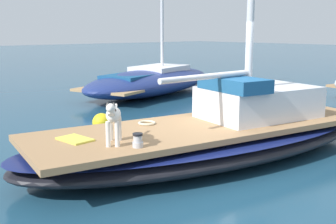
{
  "coord_description": "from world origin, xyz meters",
  "views": [
    {
      "loc": [
        5.1,
        -5.44,
        2.34
      ],
      "look_at": [
        0.0,
        -1.0,
        1.01
      ],
      "focal_mm": 44.47,
      "sensor_mm": 36.0,
      "label": 1
    }
  ],
  "objects_px": {
    "sailboat_main": "(209,141)",
    "deck_winch": "(138,141)",
    "dog_white": "(113,117)",
    "deck_towel": "(75,139)",
    "moored_boat_port_side": "(152,80)",
    "mooring_buoy": "(102,122)",
    "coiled_rope": "(147,123)"
  },
  "relations": [
    {
      "from": "dog_white",
      "to": "deck_winch",
      "type": "relative_size",
      "value": 3.71
    },
    {
      "from": "dog_white",
      "to": "moored_boat_port_side",
      "type": "xyz_separation_m",
      "value": [
        -6.92,
        6.31,
        -0.58
      ]
    },
    {
      "from": "dog_white",
      "to": "sailboat_main",
      "type": "bearing_deg",
      "value": 90.52
    },
    {
      "from": "dog_white",
      "to": "deck_towel",
      "type": "relative_size",
      "value": 1.39
    },
    {
      "from": "sailboat_main",
      "to": "coiled_rope",
      "type": "distance_m",
      "value": 1.19
    },
    {
      "from": "coiled_rope",
      "to": "mooring_buoy",
      "type": "distance_m",
      "value": 2.46
    },
    {
      "from": "deck_winch",
      "to": "coiled_rope",
      "type": "bearing_deg",
      "value": 136.92
    },
    {
      "from": "sailboat_main",
      "to": "deck_winch",
      "type": "height_order",
      "value": "deck_winch"
    },
    {
      "from": "dog_white",
      "to": "coiled_rope",
      "type": "relative_size",
      "value": 2.41
    },
    {
      "from": "deck_winch",
      "to": "deck_towel",
      "type": "height_order",
      "value": "deck_winch"
    },
    {
      "from": "moored_boat_port_side",
      "to": "mooring_buoy",
      "type": "bearing_deg",
      "value": -50.27
    },
    {
      "from": "deck_towel",
      "to": "mooring_buoy",
      "type": "distance_m",
      "value": 3.27
    },
    {
      "from": "sailboat_main",
      "to": "deck_towel",
      "type": "distance_m",
      "value": 2.51
    },
    {
      "from": "mooring_buoy",
      "to": "moored_boat_port_side",
      "type": "bearing_deg",
      "value": 129.73
    },
    {
      "from": "deck_towel",
      "to": "moored_boat_port_side",
      "type": "distance_m",
      "value": 9.17
    },
    {
      "from": "dog_white",
      "to": "deck_towel",
      "type": "xyz_separation_m",
      "value": [
        -0.6,
        -0.32,
        -0.41
      ]
    },
    {
      "from": "sailboat_main",
      "to": "coiled_rope",
      "type": "relative_size",
      "value": 23.35
    },
    {
      "from": "coiled_rope",
      "to": "sailboat_main",
      "type": "bearing_deg",
      "value": 50.23
    },
    {
      "from": "sailboat_main",
      "to": "coiled_rope",
      "type": "bearing_deg",
      "value": -129.77
    },
    {
      "from": "sailboat_main",
      "to": "deck_winch",
      "type": "relative_size",
      "value": 36.03
    },
    {
      "from": "deck_winch",
      "to": "mooring_buoy",
      "type": "height_order",
      "value": "deck_winch"
    },
    {
      "from": "sailboat_main",
      "to": "moored_boat_port_side",
      "type": "height_order",
      "value": "moored_boat_port_side"
    },
    {
      "from": "sailboat_main",
      "to": "coiled_rope",
      "type": "height_order",
      "value": "coiled_rope"
    },
    {
      "from": "dog_white",
      "to": "moored_boat_port_side",
      "type": "distance_m",
      "value": 9.39
    },
    {
      "from": "sailboat_main",
      "to": "deck_winch",
      "type": "xyz_separation_m",
      "value": [
        0.38,
        -1.92,
        0.42
      ]
    },
    {
      "from": "deck_towel",
      "to": "moored_boat_port_side",
      "type": "xyz_separation_m",
      "value": [
        -6.33,
        6.64,
        -0.17
      ]
    },
    {
      "from": "sailboat_main",
      "to": "mooring_buoy",
      "type": "distance_m",
      "value": 3.11
    },
    {
      "from": "moored_boat_port_side",
      "to": "sailboat_main",
      "type": "bearing_deg",
      "value": -31.42
    },
    {
      "from": "coiled_rope",
      "to": "deck_towel",
      "type": "xyz_separation_m",
      "value": [
        0.15,
        -1.54,
        -0.01
      ]
    },
    {
      "from": "sailboat_main",
      "to": "deck_towel",
      "type": "height_order",
      "value": "deck_towel"
    },
    {
      "from": "mooring_buoy",
      "to": "dog_white",
      "type": "bearing_deg",
      "value": -29.0
    },
    {
      "from": "coiled_rope",
      "to": "deck_winch",
      "type": "bearing_deg",
      "value": -43.08
    }
  ]
}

